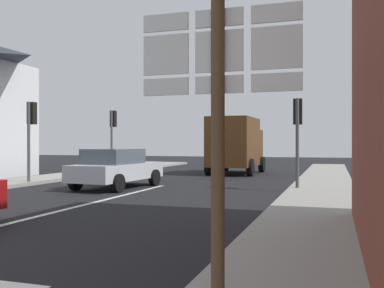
{
  "coord_description": "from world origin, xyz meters",
  "views": [
    {
      "loc": [
        6.47,
        -4.34,
        1.68
      ],
      "look_at": [
        1.02,
        12.67,
        1.65
      ],
      "focal_mm": 41.6,
      "sensor_mm": 36.0,
      "label": 1
    }
  ],
  "objects": [
    {
      "name": "traffic_light_far_left",
      "position": [
        -5.25,
        17.81,
        2.59
      ],
      "size": [
        0.3,
        0.49,
        3.49
      ],
      "color": "#47474C",
      "rests_on": "ground"
    },
    {
      "name": "traffic_light_near_left",
      "position": [
        -5.25,
        10.82,
        2.48
      ],
      "size": [
        0.3,
        0.49,
        3.35
      ],
      "color": "#47474C",
      "rests_on": "ground"
    },
    {
      "name": "sidewalk_right",
      "position": [
        6.07,
        8.0,
        0.07
      ],
      "size": [
        2.23,
        44.0,
        0.14
      ],
      "primitive_type": "cube",
      "color": "gray",
      "rests_on": "ground"
    },
    {
      "name": "lane_centre_stripe",
      "position": [
        0.0,
        6.0,
        0.01
      ],
      "size": [
        0.16,
        12.0,
        0.01
      ],
      "primitive_type": "cube",
      "color": "silver",
      "rests_on": "ground"
    },
    {
      "name": "route_sign_post",
      "position": [
        5.35,
        0.02,
        2.0
      ],
      "size": [
        1.66,
        0.14,
        3.2
      ],
      "color": "brown",
      "rests_on": "ground"
    },
    {
      "name": "ground_plane",
      "position": [
        0.0,
        10.0,
        0.0
      ],
      "size": [
        80.0,
        80.0,
        0.0
      ],
      "primitive_type": "plane",
      "color": "black"
    },
    {
      "name": "traffic_light_near_right",
      "position": [
        5.25,
        11.59,
        2.4
      ],
      "size": [
        0.3,
        0.49,
        3.24
      ],
      "color": "#47474C",
      "rests_on": "ground"
    },
    {
      "name": "delivery_truck",
      "position": [
        1.33,
        19.59,
        1.65
      ],
      "size": [
        2.55,
        5.04,
        3.05
      ],
      "color": "#4C2D14",
      "rests_on": "ground"
    },
    {
      "name": "sedan_far",
      "position": [
        -1.32,
        10.65,
        0.76
      ],
      "size": [
        2.24,
        4.33,
        1.47
      ],
      "color": "#B7BABF",
      "rests_on": "ground"
    }
  ]
}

